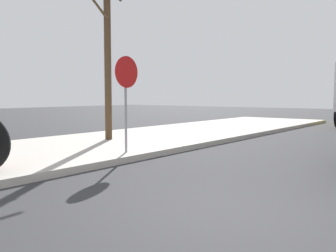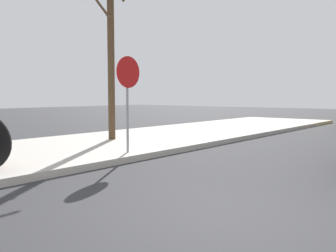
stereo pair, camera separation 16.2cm
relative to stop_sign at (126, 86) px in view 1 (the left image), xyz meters
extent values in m
plane|color=#2D2D30|center=(-2.55, -4.47, -1.77)|extent=(80.00, 80.00, 0.00)
cylinder|color=gray|center=(0.00, 0.02, -0.45)|extent=(0.06, 0.06, 2.33)
cylinder|color=red|center=(0.00, -0.02, 0.33)|extent=(0.76, 0.02, 0.76)
cylinder|color=#4C3823|center=(1.59, 2.34, 1.16)|extent=(0.22, 0.22, 5.55)
cylinder|color=#4C3823|center=(1.20, 2.34, 2.45)|extent=(0.08, 0.84, 0.87)
camera|label=1|loc=(-6.51, -6.37, -0.22)|focal=39.97mm
camera|label=2|loc=(-6.41, -6.50, -0.22)|focal=39.97mm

